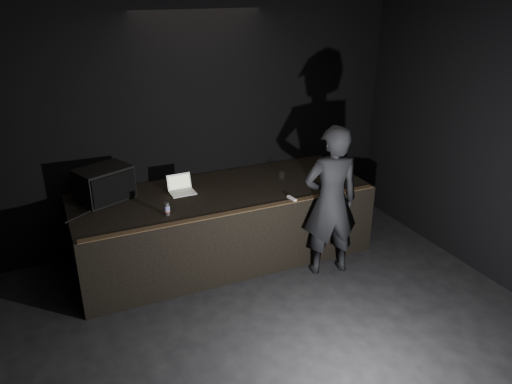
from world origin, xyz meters
The scene contains 11 objects.
ground centered at (0.00, 0.00, 0.00)m, with size 7.00×7.00×0.00m, color black.
room_walls centered at (0.00, 0.00, 2.02)m, with size 6.10×7.10×3.52m.
stage_riser centered at (0.00, 2.73, 0.50)m, with size 4.00×1.50×1.00m, color black.
riser_lip centered at (0.00, 2.02, 1.01)m, with size 3.92×0.10×0.01m, color brown.
stage_monitor centered at (-1.48, 3.08, 1.22)m, with size 0.78×0.69×0.44m.
cable centered at (-1.64, 2.83, 1.01)m, with size 0.02×0.02×0.98m, color black.
laptop centered at (-0.51, 2.92, 1.06)m, with size 0.33×0.30×0.23m.
beer_can centered at (-0.87, 2.30, 1.08)m, with size 0.07×0.07×0.16m.
plastic_cup centered at (0.94, 2.77, 1.06)m, with size 0.09×0.09×0.11m, color white.
wii_remote centered at (0.73, 2.08, 1.02)m, with size 0.04×0.17×0.03m, color white.
person centered at (1.15, 1.78, 1.02)m, with size 0.74×0.49×2.03m, color black.
Camera 1 is at (-2.15, -3.16, 3.65)m, focal length 35.00 mm.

